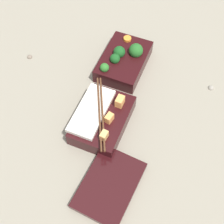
{
  "coord_description": "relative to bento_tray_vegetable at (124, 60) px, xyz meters",
  "views": [
    {
      "loc": [
        0.51,
        0.19,
        0.76
      ],
      "look_at": [
        0.09,
        0.02,
        0.05
      ],
      "focal_mm": 50.0,
      "sensor_mm": 36.0,
      "label": 1
    }
  ],
  "objects": [
    {
      "name": "bento_tray_vegetable",
      "position": [
        0.0,
        0.0,
        0.0
      ],
      "size": [
        0.19,
        0.13,
        0.08
      ],
      "color": "black",
      "rests_on": "ground_plane"
    },
    {
      "name": "bento_lid",
      "position": [
        0.38,
        0.11,
        -0.02
      ],
      "size": [
        0.19,
        0.14,
        0.02
      ],
      "primitive_type": "cube",
      "rotation": [
        0.0,
        0.0,
        -0.08
      ],
      "color": "black",
      "rests_on": "ground_plane"
    },
    {
      "name": "bento_tray_rice",
      "position": [
        0.22,
        0.02,
        -0.0
      ],
      "size": [
        0.21,
        0.13,
        0.07
      ],
      "color": "black",
      "rests_on": "ground_plane"
    },
    {
      "name": "pebble_2",
      "position": [
        -0.02,
        0.27,
        -0.02
      ],
      "size": [
        0.02,
        0.02,
        0.02
      ],
      "primitive_type": "sphere",
      "color": "gray",
      "rests_on": "ground_plane"
    },
    {
      "name": "pebble_0",
      "position": [
        0.08,
        -0.29,
        -0.02
      ],
      "size": [
        0.02,
        0.02,
        0.02
      ],
      "primitive_type": "sphere",
      "color": "#7A6B5B",
      "rests_on": "ground_plane"
    },
    {
      "name": "ground_plane",
      "position": [
        0.11,
        0.02,
        -0.03
      ],
      "size": [
        3.0,
        3.0,
        0.0
      ],
      "primitive_type": "plane",
      "color": "gray"
    }
  ]
}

